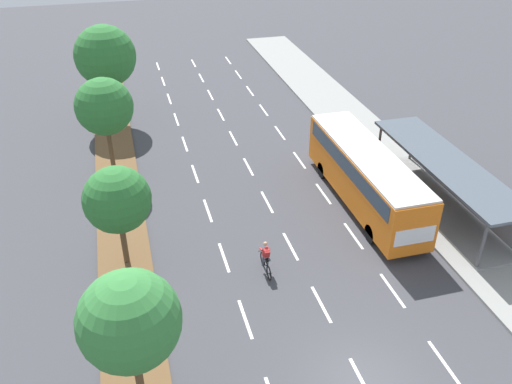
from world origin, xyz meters
name	(u,v)px	position (x,y,z in m)	size (l,w,h in m)	color
ground_plane	(364,384)	(0.00, 0.00, 0.00)	(140.00, 140.00, 0.00)	#424247
median_strip	(116,165)	(-8.30, 20.00, 0.06)	(2.60, 52.00, 0.12)	brown
sidewalk_right	(364,134)	(9.25, 20.00, 0.07)	(4.50, 52.00, 0.15)	gray
lane_divider_left	(195,174)	(-3.50, 17.60, 0.00)	(0.14, 46.19, 0.01)	white
lane_divider_center	(248,167)	(0.00, 17.60, 0.00)	(0.14, 46.19, 0.01)	white
lane_divider_right	(299,160)	(3.50, 17.60, 0.00)	(0.14, 46.19, 0.01)	white
bus_shelter	(447,179)	(9.53, 10.12, 1.87)	(2.90, 11.72, 2.86)	gray
bus	(365,172)	(5.25, 11.64, 2.07)	(2.54, 11.29, 3.37)	orange
cyclist	(266,259)	(-1.79, 7.24, 0.79)	(0.46, 1.82, 1.71)	black
median_tree_nearest	(129,321)	(-8.09, 0.99, 4.45)	(3.36, 3.36, 6.02)	brown
median_tree_second	(117,200)	(-8.20, 9.68, 3.66)	(3.15, 3.15, 5.13)	brown
median_tree_third	(104,107)	(-8.41, 18.37, 4.76)	(3.38, 3.38, 6.35)	brown
median_tree_fourth	(105,56)	(-8.08, 27.06, 5.12)	(4.37, 4.37, 7.19)	brown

